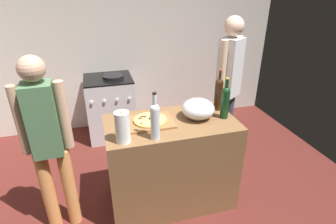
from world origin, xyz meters
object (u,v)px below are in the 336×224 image
(mixing_bowl, at_px, (198,109))
(person_in_stripes, at_px, (48,140))
(wine_bottle_dark, at_px, (219,93))
(wine_bottle_green, at_px, (155,119))
(stove, at_px, (111,107))
(paper_towel_roll, at_px, (123,127))
(pizza, at_px, (150,120))
(person_in_red, at_px, (228,83))
(wine_bottle_amber, at_px, (225,101))

(mixing_bowl, relative_size, person_in_stripes, 0.19)
(wine_bottle_dark, xyz_separation_m, wine_bottle_green, (-0.71, -0.37, -0.00))
(mixing_bowl, relative_size, stove, 0.33)
(paper_towel_roll, xyz_separation_m, person_in_stripes, (-0.58, 0.18, -0.12))
(pizza, bearing_deg, person_in_red, 26.66)
(pizza, distance_m, person_in_stripes, 0.84)
(stove, bearing_deg, person_in_stripes, -110.53)
(mixing_bowl, bearing_deg, wine_bottle_dark, 25.83)
(mixing_bowl, distance_m, person_in_stripes, 1.29)
(wine_bottle_green, height_order, wine_bottle_amber, wine_bottle_green)
(pizza, xyz_separation_m, stove, (-0.27, 1.46, -0.49))
(wine_bottle_green, distance_m, person_in_stripes, 0.86)
(pizza, bearing_deg, wine_bottle_dark, 8.73)
(pizza, relative_size, wine_bottle_dark, 0.75)
(person_in_red, bearing_deg, mixing_bowl, -137.38)
(paper_towel_roll, bearing_deg, wine_bottle_dark, 20.14)
(wine_bottle_dark, height_order, person_in_stripes, person_in_stripes)
(mixing_bowl, bearing_deg, person_in_red, 42.62)
(pizza, bearing_deg, person_in_stripes, -175.52)
(mixing_bowl, xyz_separation_m, person_in_stripes, (-1.28, -0.05, -0.09))
(wine_bottle_dark, relative_size, stove, 0.43)
(person_in_red, bearing_deg, person_in_stripes, -162.80)
(mixing_bowl, xyz_separation_m, person_in_red, (0.57, 0.52, 0.02))
(wine_bottle_green, xyz_separation_m, stove, (-0.25, 1.72, -0.62))
(paper_towel_roll, bearing_deg, stove, 90.18)
(wine_bottle_dark, bearing_deg, pizza, -171.27)
(stove, bearing_deg, person_in_red, -36.56)
(mixing_bowl, xyz_separation_m, paper_towel_roll, (-0.71, -0.23, 0.04))
(paper_towel_roll, bearing_deg, wine_bottle_amber, 10.20)
(wine_bottle_amber, distance_m, person_in_stripes, 1.52)
(wine_bottle_green, bearing_deg, paper_towel_roll, 175.70)
(wine_bottle_dark, height_order, wine_bottle_green, wine_bottle_dark)
(mixing_bowl, xyz_separation_m, wine_bottle_dark, (0.25, 0.12, 0.08))
(person_in_stripes, bearing_deg, wine_bottle_dark, 6.41)
(pizza, distance_m, mixing_bowl, 0.45)
(person_in_stripes, bearing_deg, wine_bottle_green, -13.52)
(mixing_bowl, bearing_deg, stove, 115.80)
(wine_bottle_amber, bearing_deg, wine_bottle_green, -164.77)
(mixing_bowl, bearing_deg, wine_bottle_green, -151.50)
(paper_towel_roll, height_order, wine_bottle_amber, wine_bottle_amber)
(pizza, bearing_deg, paper_towel_roll, -137.22)
(paper_towel_roll, xyz_separation_m, person_in_red, (1.28, 0.75, -0.02))
(paper_towel_roll, xyz_separation_m, wine_bottle_dark, (0.96, 0.35, 0.05))
(pizza, relative_size, wine_bottle_green, 0.76)
(wine_bottle_amber, distance_m, person_in_red, 0.68)
(mixing_bowl, bearing_deg, pizza, 177.92)
(pizza, height_order, paper_towel_roll, paper_towel_roll)
(paper_towel_roll, xyz_separation_m, wine_bottle_green, (0.25, -0.02, 0.04))
(pizza, height_order, stove, pizza)
(stove, height_order, person_in_stripes, person_in_stripes)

